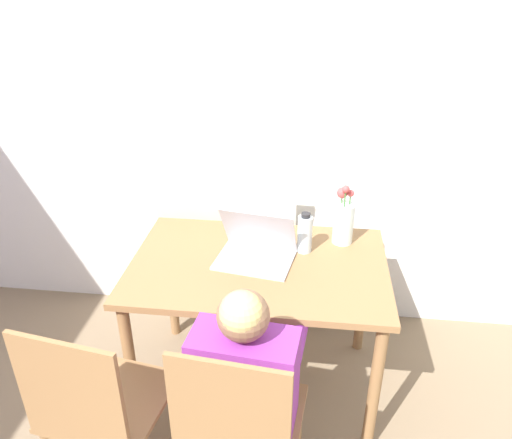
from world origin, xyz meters
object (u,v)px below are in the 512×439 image
object	(u,v)px
chair_spare	(101,411)
person_seated	(248,370)
laptop	(256,247)
chair_occupied	(240,431)
water_bottle	(305,233)
flower_vase	(343,220)

from	to	relation	value
chair_spare	person_seated	world-z (taller)	person_seated
chair_spare	laptop	xyz separation A→B (m)	(0.48, 0.70, 0.30)
chair_occupied	water_bottle	distance (m)	0.90
person_seated	flower_vase	xyz separation A→B (m)	(0.34, 0.80, 0.19)
chair_occupied	flower_vase	size ratio (longest dim) A/B	2.98
laptop	chair_occupied	bearing A→B (deg)	-78.22
chair_spare	water_bottle	bearing A→B (deg)	-121.77
person_seated	laptop	distance (m)	0.62
person_seated	flower_vase	bearing A→B (deg)	-107.20
flower_vase	laptop	bearing A→B (deg)	-153.76
chair_occupied	flower_vase	world-z (taller)	flower_vase
chair_occupied	water_bottle	world-z (taller)	water_bottle
water_bottle	person_seated	bearing A→B (deg)	-103.55
chair_occupied	person_seated	bearing A→B (deg)	-90.00
chair_spare	flower_vase	distance (m)	1.29
chair_spare	flower_vase	bearing A→B (deg)	-124.69
chair_spare	flower_vase	xyz separation A→B (m)	(0.86, 0.89, 0.36)
chair_occupied	chair_spare	size ratio (longest dim) A/B	1.00
chair_spare	person_seated	xyz separation A→B (m)	(0.52, 0.09, 0.17)
person_seated	flower_vase	distance (m)	0.89
chair_spare	person_seated	size ratio (longest dim) A/B	0.89
chair_spare	laptop	size ratio (longest dim) A/B	2.43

